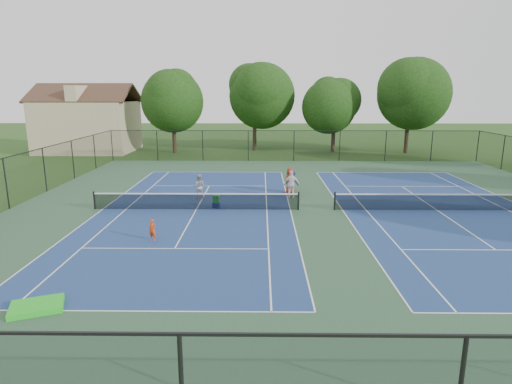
{
  "coord_description": "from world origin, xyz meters",
  "views": [
    {
      "loc": [
        -3.22,
        -24.01,
        6.71
      ],
      "look_at": [
        -3.5,
        -1.0,
        1.3
      ],
      "focal_mm": 30.0,
      "sensor_mm": 36.0,
      "label": 1
    }
  ],
  "objects_px": {
    "child_player": "(152,230)",
    "ball_hopper": "(216,199)",
    "tree_back_b": "(255,93)",
    "tree_back_c": "(335,103)",
    "clapboard_house": "(88,124)",
    "ball_crate": "(216,205)",
    "tree_back_d": "(410,91)",
    "tree_back_a": "(173,98)",
    "bystander_b": "(292,181)",
    "bystander_c": "(290,180)",
    "instructor": "(199,186)",
    "bystander_a": "(291,184)"
  },
  "relations": [
    {
      "from": "tree_back_c",
      "to": "bystander_b",
      "type": "bearing_deg",
      "value": -106.63
    },
    {
      "from": "ball_crate",
      "to": "clapboard_house",
      "type": "bearing_deg",
      "value": 124.84
    },
    {
      "from": "clapboard_house",
      "to": "bystander_b",
      "type": "relative_size",
      "value": 7.28
    },
    {
      "from": "tree_back_a",
      "to": "bystander_b",
      "type": "relative_size",
      "value": 6.17
    },
    {
      "from": "tree_back_d",
      "to": "ball_hopper",
      "type": "relative_size",
      "value": 23.8
    },
    {
      "from": "bystander_c",
      "to": "ball_crate",
      "type": "distance_m",
      "value": 6.05
    },
    {
      "from": "child_player",
      "to": "ball_hopper",
      "type": "bearing_deg",
      "value": 88.77
    },
    {
      "from": "tree_back_a",
      "to": "ball_hopper",
      "type": "bearing_deg",
      "value": -73.21
    },
    {
      "from": "clapboard_house",
      "to": "child_player",
      "type": "distance_m",
      "value": 33.81
    },
    {
      "from": "tree_back_a",
      "to": "tree_back_d",
      "type": "height_order",
      "value": "tree_back_d"
    },
    {
      "from": "child_player",
      "to": "clapboard_house",
      "type": "bearing_deg",
      "value": 137.13
    },
    {
      "from": "tree_back_a",
      "to": "child_player",
      "type": "relative_size",
      "value": 9.07
    },
    {
      "from": "child_player",
      "to": "bystander_c",
      "type": "xyz_separation_m",
      "value": [
        6.96,
        9.55,
        0.37
      ]
    },
    {
      "from": "tree_back_a",
      "to": "tree_back_c",
      "type": "bearing_deg",
      "value": 3.18
    },
    {
      "from": "tree_back_b",
      "to": "ball_hopper",
      "type": "relative_size",
      "value": 23.04
    },
    {
      "from": "tree_back_c",
      "to": "instructor",
      "type": "bearing_deg",
      "value": -118.64
    },
    {
      "from": "tree_back_b",
      "to": "ball_crate",
      "type": "relative_size",
      "value": 24.66
    },
    {
      "from": "tree_back_a",
      "to": "ball_hopper",
      "type": "relative_size",
      "value": 21.02
    },
    {
      "from": "child_player",
      "to": "ball_crate",
      "type": "distance_m",
      "value": 6.18
    },
    {
      "from": "clapboard_house",
      "to": "bystander_a",
      "type": "distance_m",
      "value": 31.04
    },
    {
      "from": "bystander_b",
      "to": "ball_crate",
      "type": "xyz_separation_m",
      "value": [
        -4.77,
        -4.15,
        -0.58
      ]
    },
    {
      "from": "tree_back_d",
      "to": "ball_crate",
      "type": "relative_size",
      "value": 25.49
    },
    {
      "from": "tree_back_b",
      "to": "tree_back_d",
      "type": "distance_m",
      "value": 17.12
    },
    {
      "from": "tree_back_b",
      "to": "ball_crate",
      "type": "distance_m",
      "value": 26.46
    },
    {
      "from": "clapboard_house",
      "to": "ball_crate",
      "type": "height_order",
      "value": "clapboard_house"
    },
    {
      "from": "instructor",
      "to": "bystander_c",
      "type": "relative_size",
      "value": 0.91
    },
    {
      "from": "tree_back_d",
      "to": "ball_hopper",
      "type": "height_order",
      "value": "tree_back_d"
    },
    {
      "from": "ball_crate",
      "to": "ball_hopper",
      "type": "distance_m",
      "value": 0.38
    },
    {
      "from": "instructor",
      "to": "child_player",
      "type": "bearing_deg",
      "value": 78.16
    },
    {
      "from": "tree_back_d",
      "to": "instructor",
      "type": "relative_size",
      "value": 6.53
    },
    {
      "from": "tree_back_b",
      "to": "bystander_a",
      "type": "bearing_deg",
      "value": -83.22
    },
    {
      "from": "tree_back_c",
      "to": "clapboard_house",
      "type": "distance_m",
      "value": 28.1
    },
    {
      "from": "child_player",
      "to": "bystander_c",
      "type": "height_order",
      "value": "bystander_c"
    },
    {
      "from": "bystander_b",
      "to": "bystander_c",
      "type": "height_order",
      "value": "bystander_c"
    },
    {
      "from": "tree_back_c",
      "to": "bystander_c",
      "type": "height_order",
      "value": "tree_back_c"
    },
    {
      "from": "tree_back_a",
      "to": "child_player",
      "type": "bearing_deg",
      "value": -80.75
    },
    {
      "from": "tree_back_b",
      "to": "clapboard_house",
      "type": "bearing_deg",
      "value": -176.99
    },
    {
      "from": "child_player",
      "to": "tree_back_a",
      "type": "bearing_deg",
      "value": 120.39
    },
    {
      "from": "bystander_c",
      "to": "clapboard_house",
      "type": "bearing_deg",
      "value": -72.95
    },
    {
      "from": "tree_back_d",
      "to": "child_player",
      "type": "bearing_deg",
      "value": -125.92
    },
    {
      "from": "tree_back_a",
      "to": "tree_back_b",
      "type": "distance_m",
      "value": 9.24
    },
    {
      "from": "child_player",
      "to": "bystander_b",
      "type": "xyz_separation_m",
      "value": [
        7.12,
        9.86,
        0.24
      ]
    },
    {
      "from": "tree_back_d",
      "to": "bystander_b",
      "type": "distance_m",
      "value": 24.78
    },
    {
      "from": "tree_back_c",
      "to": "child_player",
      "type": "bearing_deg",
      "value": -113.58
    },
    {
      "from": "clapboard_house",
      "to": "bystander_c",
      "type": "relative_size",
      "value": 6.17
    },
    {
      "from": "child_player",
      "to": "bystander_a",
      "type": "distance_m",
      "value": 10.81
    },
    {
      "from": "bystander_b",
      "to": "ball_hopper",
      "type": "distance_m",
      "value": 6.33
    },
    {
      "from": "bystander_a",
      "to": "bystander_b",
      "type": "bearing_deg",
      "value": -102.1
    },
    {
      "from": "tree_back_b",
      "to": "bystander_a",
      "type": "height_order",
      "value": "tree_back_b"
    },
    {
      "from": "ball_crate",
      "to": "tree_back_a",
      "type": "bearing_deg",
      "value": 106.79
    }
  ]
}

